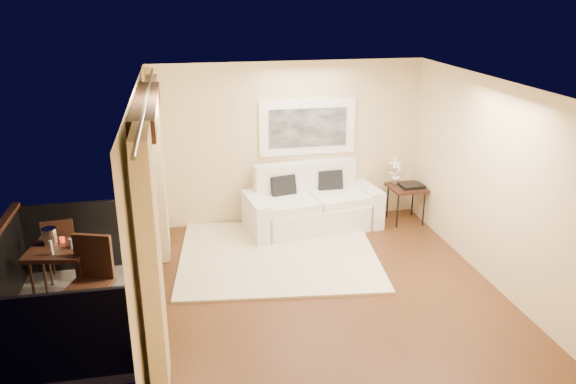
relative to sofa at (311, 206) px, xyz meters
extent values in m
plane|color=#533018|center=(-0.30, -2.10, -0.37)|extent=(5.00, 5.00, 0.00)
plane|color=white|center=(-0.30, -2.10, 2.33)|extent=(5.00, 5.00, 0.00)
plane|color=beige|center=(-0.30, 0.40, 0.98)|extent=(4.50, 0.00, 4.50)
plane|color=beige|center=(-0.30, -4.60, 0.98)|extent=(4.50, 0.00, 4.50)
plane|color=beige|center=(1.95, -2.10, 0.98)|extent=(0.00, 5.00, 5.00)
plane|color=beige|center=(-2.55, -0.25, 0.98)|extent=(0.00, 2.70, 2.70)
plane|color=beige|center=(-2.55, -3.95, 0.98)|extent=(0.00, 2.70, 2.70)
plane|color=beige|center=(-2.55, -2.10, 2.18)|extent=(0.00, 2.40, 2.40)
cube|color=black|center=(-2.43, -2.10, 2.15)|extent=(0.28, 2.40, 0.22)
cube|color=#605B56|center=(-3.45, -2.10, -0.43)|extent=(1.80, 2.60, 0.12)
cube|color=black|center=(-3.45, -0.83, 0.13)|extent=(1.80, 0.06, 1.00)
cube|color=black|center=(-3.45, -3.37, 0.13)|extent=(1.80, 0.06, 1.00)
cube|color=#DBBF86|center=(-2.41, -0.55, 0.95)|extent=(0.16, 0.75, 2.62)
cube|color=#DBBF86|center=(-2.41, -3.65, 0.95)|extent=(0.16, 0.75, 2.62)
cylinder|color=#4C473F|center=(-2.41, -2.10, 2.26)|extent=(0.04, 4.80, 0.04)
cube|color=white|center=(0.01, 0.37, 1.25)|extent=(1.62, 0.05, 0.92)
cube|color=black|center=(0.01, 0.34, 1.25)|extent=(1.30, 0.02, 0.64)
cube|color=beige|center=(-0.74, -1.00, -0.35)|extent=(3.17, 2.83, 0.04)
cube|color=white|center=(0.01, -0.08, -0.15)|extent=(1.88, 1.17, 0.44)
cube|color=white|center=(-0.04, 0.28, 0.25)|extent=(1.79, 0.47, 0.85)
cube|color=white|center=(-0.95, -0.21, -0.05)|extent=(0.38, 0.96, 0.65)
cube|color=white|center=(0.97, 0.05, -0.05)|extent=(0.38, 0.96, 0.65)
cube|color=white|center=(-0.41, -0.17, 0.14)|extent=(0.94, 0.94, 0.15)
cube|color=white|center=(0.44, -0.05, 0.14)|extent=(0.94, 0.94, 0.15)
cube|color=black|center=(-0.45, 0.07, 0.32)|extent=(0.45, 0.28, 0.43)
cube|color=black|center=(0.38, 0.18, 0.32)|extent=(0.42, 0.20, 0.43)
cube|color=black|center=(1.63, -0.10, 0.24)|extent=(0.61, 0.61, 0.04)
cylinder|color=black|center=(1.40, -0.33, -0.08)|extent=(0.03, 0.03, 0.59)
cylinder|color=black|center=(1.86, -0.33, -0.08)|extent=(0.03, 0.03, 0.59)
cylinder|color=black|center=(1.40, 0.13, -0.08)|extent=(0.03, 0.03, 0.59)
cylinder|color=black|center=(1.86, 0.13, -0.08)|extent=(0.03, 0.03, 0.59)
cube|color=black|center=(1.70, -0.15, 0.29)|extent=(0.40, 0.30, 0.05)
imported|color=white|center=(1.49, 0.07, 0.48)|extent=(0.25, 0.19, 0.45)
cube|color=black|center=(-3.62, -1.85, 0.41)|extent=(0.78, 0.78, 0.05)
cylinder|color=black|center=(-3.89, -2.13, 0.00)|extent=(0.04, 0.04, 0.75)
cylinder|color=black|center=(-3.34, -2.13, 0.00)|extent=(0.04, 0.04, 0.75)
cylinder|color=black|center=(-3.89, -1.58, 0.00)|extent=(0.04, 0.04, 0.75)
cylinder|color=black|center=(-3.34, -1.58, 0.00)|extent=(0.04, 0.04, 0.75)
cube|color=black|center=(-3.75, -1.10, 0.05)|extent=(0.44, 0.44, 0.05)
cube|color=black|center=(-3.73, -1.28, 0.29)|extent=(0.40, 0.09, 0.52)
cylinder|color=black|center=(-3.60, -0.92, -0.17)|extent=(0.03, 0.03, 0.41)
cylinder|color=black|center=(-3.92, -0.95, -0.17)|extent=(0.03, 0.03, 0.41)
cylinder|color=black|center=(-3.57, -1.24, -0.17)|extent=(0.03, 0.03, 0.41)
cylinder|color=black|center=(-3.89, -1.27, -0.17)|extent=(0.03, 0.03, 0.41)
cube|color=black|center=(-3.23, -2.37, 0.12)|extent=(0.59, 0.59, 0.06)
cube|color=black|center=(-3.16, -2.17, 0.40)|extent=(0.46, 0.20, 0.61)
cylinder|color=black|center=(-3.47, -2.49, -0.13)|extent=(0.03, 0.03, 0.47)
cylinder|color=black|center=(-3.11, -2.61, -0.13)|extent=(0.03, 0.03, 0.47)
cylinder|color=black|center=(-3.35, -2.13, -0.13)|extent=(0.03, 0.03, 0.47)
cylinder|color=black|center=(-2.99, -2.26, -0.13)|extent=(0.03, 0.03, 0.47)
cylinder|color=silver|center=(-3.72, -1.71, 0.53)|extent=(0.18, 0.18, 0.20)
cylinder|color=red|center=(-3.59, -1.71, 0.47)|extent=(0.06, 0.06, 0.07)
cylinder|color=white|center=(-3.65, -2.04, 0.52)|extent=(0.04, 0.04, 0.18)
cylinder|color=silver|center=(-3.45, -1.89, 0.49)|extent=(0.06, 0.06, 0.12)
cylinder|color=silver|center=(-3.42, -1.88, 0.49)|extent=(0.06, 0.06, 0.12)
camera|label=1|loc=(-2.07, -8.47, 3.38)|focal=35.00mm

